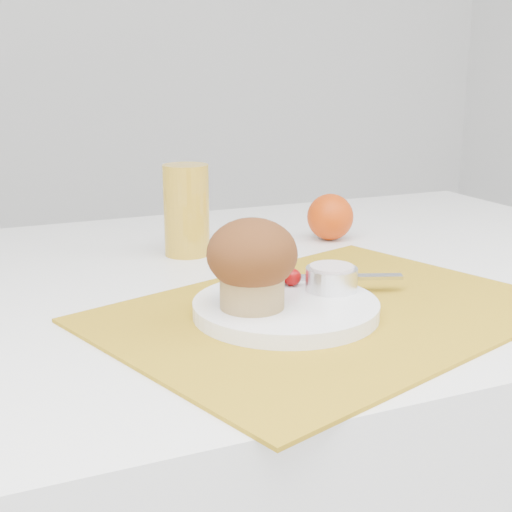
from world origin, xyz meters
name	(u,v)px	position (x,y,z in m)	size (l,w,h in m)	color
placemat	(327,312)	(-0.02, -0.13, 0.75)	(0.48, 0.35, 0.00)	#B18618
plate	(286,308)	(-0.07, -0.13, 0.76)	(0.20, 0.20, 0.02)	white
ramekin	(331,279)	(0.00, -0.11, 0.78)	(0.06, 0.06, 0.03)	silver
cream	(332,268)	(0.00, -0.11, 0.80)	(0.05, 0.05, 0.01)	beige
raspberry_near	(277,278)	(-0.05, -0.08, 0.78)	(0.02, 0.02, 0.02)	#610216
raspberry_far	(292,277)	(-0.04, -0.08, 0.78)	(0.02, 0.02, 0.02)	#610202
butter_knife	(327,277)	(0.01, -0.08, 0.77)	(0.18, 0.01, 0.00)	#B5B6BE
orange	(330,217)	(0.15, 0.17, 0.79)	(0.07, 0.07, 0.07)	#CC3F07
juice_glass	(186,210)	(-0.08, 0.17, 0.81)	(0.06, 0.06, 0.13)	gold
muffin	(252,261)	(-0.11, -0.13, 0.82)	(0.09, 0.09, 0.09)	tan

